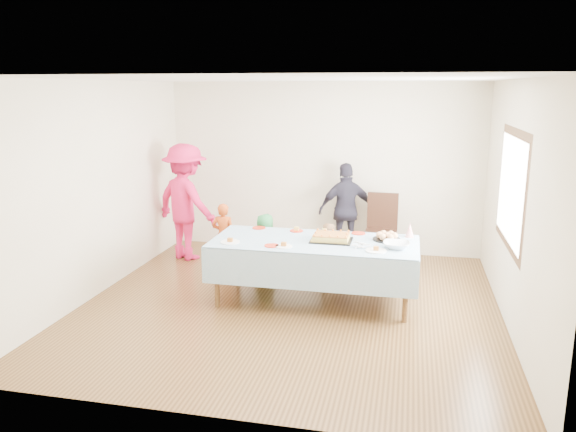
{
  "coord_description": "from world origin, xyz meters",
  "views": [
    {
      "loc": [
        1.36,
        -6.34,
        2.6
      ],
      "look_at": [
        -0.09,
        0.3,
        1.05
      ],
      "focal_mm": 35.0,
      "sensor_mm": 36.0,
      "label": 1
    }
  ],
  "objects_px": {
    "birthday_cake": "(331,238)",
    "dining_chair": "(381,225)",
    "party_table": "(314,245)",
    "adult_left": "(186,202)"
  },
  "relations": [
    {
      "from": "birthday_cake",
      "to": "dining_chair",
      "type": "bearing_deg",
      "value": 73.27
    },
    {
      "from": "party_table",
      "to": "dining_chair",
      "type": "bearing_deg",
      "value": 67.79
    },
    {
      "from": "adult_left",
      "to": "birthday_cake",
      "type": "bearing_deg",
      "value": 176.1
    },
    {
      "from": "birthday_cake",
      "to": "dining_chair",
      "type": "relative_size",
      "value": 0.47
    },
    {
      "from": "dining_chair",
      "to": "adult_left",
      "type": "bearing_deg",
      "value": -169.42
    },
    {
      "from": "birthday_cake",
      "to": "adult_left",
      "type": "bearing_deg",
      "value": 151.2
    },
    {
      "from": "party_table",
      "to": "birthday_cake",
      "type": "relative_size",
      "value": 5.01
    },
    {
      "from": "dining_chair",
      "to": "birthday_cake",
      "type": "bearing_deg",
      "value": -103.48
    },
    {
      "from": "birthday_cake",
      "to": "party_table",
      "type": "bearing_deg",
      "value": -168.43
    },
    {
      "from": "party_table",
      "to": "adult_left",
      "type": "xyz_separation_m",
      "value": [
        -2.24,
        1.38,
        0.17
      ]
    }
  ]
}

